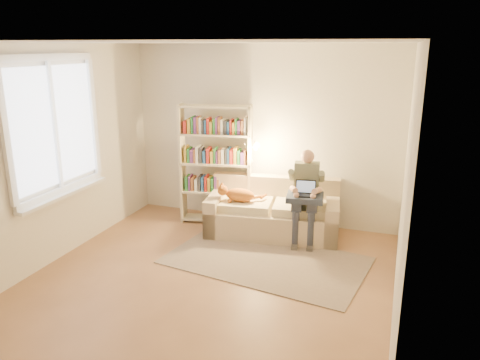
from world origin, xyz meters
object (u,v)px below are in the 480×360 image
at_px(person, 306,191).
at_px(laptop, 299,191).
at_px(cat, 241,194).
at_px(bookshelf, 216,159).
at_px(sofa, 273,215).

xyz_separation_m(person, laptop, (-0.06, -0.10, 0.02)).
relative_size(cat, laptop, 2.09).
bearing_deg(person, bookshelf, 162.16).
height_order(person, laptop, person).
bearing_deg(cat, person, -1.70).
distance_m(laptop, bookshelf, 1.39).
relative_size(person, bookshelf, 0.70).
relative_size(sofa, laptop, 6.46).
bearing_deg(bookshelf, person, -20.70).
distance_m(sofa, bookshelf, 1.17).
xyz_separation_m(sofa, laptop, (0.40, -0.18, 0.45)).
height_order(person, cat, person).
bearing_deg(sofa, laptop, -32.40).
relative_size(person, cat, 2.01).
bearing_deg(person, cat, 178.30).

